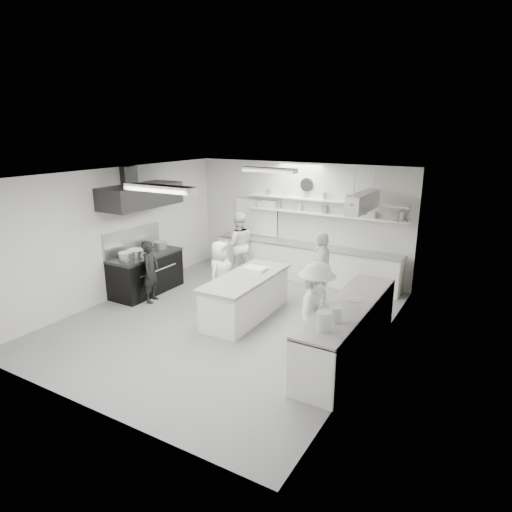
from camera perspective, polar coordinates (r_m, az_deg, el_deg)
The scene contains 27 objects.
floor at distance 9.32m, azimuth -3.75°, elevation -8.27°, with size 6.00×7.00×0.02m, color gray.
ceiling at distance 8.52m, azimuth -4.12°, elevation 10.54°, with size 6.00×7.00×0.02m, color white.
wall_back at distance 11.78m, azimuth 5.63°, elevation 4.65°, with size 6.00×0.04×3.00m, color beige.
wall_front at distance 6.37m, azimuth -21.87°, elevation -6.63°, with size 6.00×0.04×3.00m, color beige.
wall_left at distance 10.73m, azimuth -17.37°, elevation 2.83°, with size 0.04×7.00×3.00m, color beige.
wall_right at distance 7.61m, azimuth 15.20°, elevation -2.34°, with size 0.04×7.00×3.00m, color beige.
stove at distance 10.99m, azimuth -13.97°, elevation -2.29°, with size 0.80×1.80×0.90m, color black.
exhaust_hood at distance 10.56m, azimuth -14.67°, elevation 7.54°, with size 0.85×2.00×0.50m, color #28282A.
back_counter at distance 11.65m, azimuth 6.21°, elevation -0.78°, with size 5.00×0.60×0.92m, color white.
shelf_lower at distance 11.35m, azimuth 8.61°, elevation 5.38°, with size 4.20×0.26×0.04m, color white.
shelf_upper at distance 11.29m, azimuth 8.69°, elevation 7.13°, with size 4.20×0.26×0.04m, color white.
pass_through_window at distance 12.36m, azimuth 0.08°, elevation 5.03°, with size 1.30×0.04×1.00m, color black.
wall_clock at distance 11.51m, azimuth 6.59°, elevation 9.14°, with size 0.32×0.32×0.05m, color white.
right_counter at distance 7.90m, azimuth 11.78°, elevation -9.47°, with size 0.74×3.30×0.94m, color white.
pot_rack at distance 9.94m, azimuth 13.67°, elevation 6.80°, with size 0.30×1.60×0.40m, color #ADADAE.
light_fixture_front at distance 7.12m, azimuth -12.33°, elevation 8.54°, with size 1.30×0.25×0.10m, color white.
light_fixture_rear at distance 10.06m, azimuth 1.74°, elevation 11.04°, with size 1.30×0.25×0.10m, color white.
prep_island at distance 9.32m, azimuth -1.31°, elevation -5.36°, with size 0.85×2.29×0.84m, color white.
stove_pot at distance 10.64m, azimuth -15.19°, elevation 0.23°, with size 0.39×0.39×0.22m, color #ADADAE.
cook_stove at distance 10.29m, azimuth -13.44°, elevation -1.97°, with size 0.52×0.34×1.43m, color black.
cook_back at distance 11.71m, azimuth -2.30°, elevation 1.45°, with size 0.84×0.66×1.73m, color white.
cook_island_left at distance 9.83m, azimuth -4.64°, elevation -2.26°, with size 0.72×0.47×1.48m, color white.
cook_island_right at distance 9.48m, azimuth 8.39°, elevation -2.13°, with size 1.04×0.43×1.78m, color white.
cook_right at distance 7.57m, azimuth 7.74°, elevation -7.11°, with size 1.12×0.64×1.73m, color white.
bowl_island_a at distance 9.05m, azimuth -0.09°, elevation -2.98°, with size 0.23×0.23×0.06m, color #ADADAE.
bowl_island_b at distance 9.64m, azimuth 1.44°, elevation -1.73°, with size 0.21×0.21×0.07m, color white.
bowl_right at distance 7.85m, azimuth 12.48°, elevation -5.70°, with size 0.21×0.21×0.05m, color white.
Camera 1 is at (4.76, -7.02, 3.84)m, focal length 31.00 mm.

